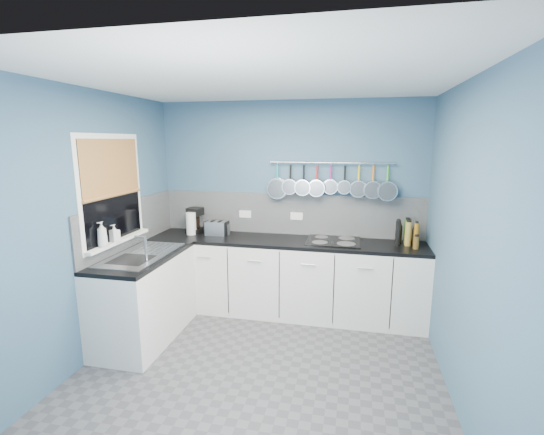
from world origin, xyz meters
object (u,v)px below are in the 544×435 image
at_px(soap_bottle_a, 102,234).
at_px(toaster, 217,228).
at_px(canister, 226,229).
at_px(hob, 333,241).
at_px(soap_bottle_b, 114,233).
at_px(coffee_maker, 195,220).
at_px(paper_towel, 191,224).

height_order(soap_bottle_a, toaster, soap_bottle_a).
height_order(canister, hob, canister).
xyz_separation_m(soap_bottle_b, coffee_maker, (0.37, 1.09, -0.08)).
relative_size(toaster, hob, 0.43).
distance_m(soap_bottle_b, coffee_maker, 1.16).
distance_m(soap_bottle_a, hob, 2.44).
bearing_deg(canister, hob, -2.07).
distance_m(soap_bottle_a, coffee_maker, 1.34).
xyz_separation_m(paper_towel, canister, (0.42, 0.08, -0.07)).
bearing_deg(hob, soap_bottle_b, -153.77).
bearing_deg(soap_bottle_a, paper_towel, 72.89).
bearing_deg(soap_bottle_b, hob, 26.23).
relative_size(paper_towel, toaster, 1.04).
xyz_separation_m(paper_towel, coffee_maker, (0.01, 0.09, 0.02)).
relative_size(soap_bottle_a, toaster, 0.92).
distance_m(soap_bottle_b, toaster, 1.25).
height_order(soap_bottle_b, canister, soap_bottle_b).
relative_size(soap_bottle_a, soap_bottle_b, 1.39).
bearing_deg(toaster, soap_bottle_b, -126.69).
xyz_separation_m(toaster, canister, (0.11, 0.04, -0.02)).
bearing_deg(coffee_maker, soap_bottle_a, -98.23).
height_order(soap_bottle_a, paper_towel, soap_bottle_a).
bearing_deg(coffee_maker, paper_towel, -87.81).
distance_m(paper_towel, canister, 0.44).
bearing_deg(soap_bottle_b, coffee_maker, 71.06).
bearing_deg(soap_bottle_b, toaster, 56.94).
distance_m(paper_towel, toaster, 0.32).
bearing_deg(paper_towel, soap_bottle_a, -107.11).
relative_size(soap_bottle_a, canister, 1.83).
bearing_deg(toaster, paper_towel, -175.74).
height_order(soap_bottle_a, coffee_maker, soap_bottle_a).
height_order(soap_bottle_b, coffee_maker, soap_bottle_b).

